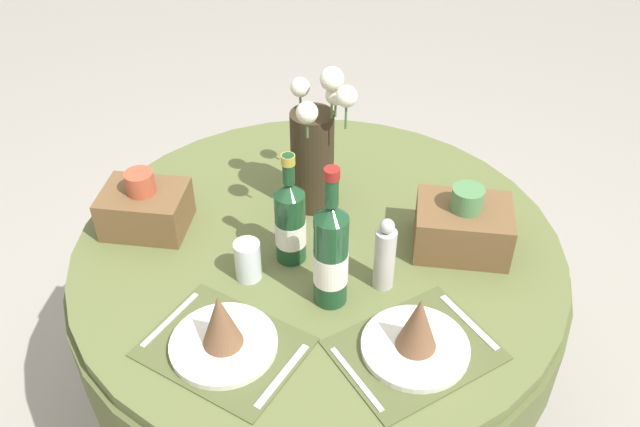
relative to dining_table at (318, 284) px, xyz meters
name	(u,v)px	position (x,y,z in m)	size (l,w,h in m)	color
ground	(319,412)	(0.00, 0.00, -0.59)	(8.00, 8.00, 0.00)	#9E998E
dining_table	(318,284)	(0.00, 0.00, 0.00)	(1.30, 1.30, 0.73)	#5B6638
place_setting_left	(222,334)	(-0.16, -0.37, 0.19)	(0.42, 0.37, 0.16)	#4E562F
place_setting_right	(417,336)	(0.26, -0.32, 0.19)	(0.43, 0.42, 0.16)	#4E562F
flower_vase	(315,148)	(-0.03, 0.17, 0.33)	(0.18, 0.25, 0.43)	#332819
wine_bottle_left	(331,254)	(0.05, -0.19, 0.28)	(0.08, 0.08, 0.38)	#194223
wine_bottle_centre	(290,221)	(-0.06, -0.06, 0.26)	(0.08, 0.08, 0.31)	#194223
tumbler_mid	(248,260)	(-0.15, -0.14, 0.19)	(0.06, 0.06, 0.11)	silver
pepper_mill	(385,256)	(0.18, -0.12, 0.23)	(0.05, 0.05, 0.20)	#B7B2AD
woven_basket_side_left	(145,207)	(-0.46, 0.01, 0.21)	(0.22, 0.17, 0.18)	brown
woven_basket_side_right	(463,226)	(0.37, 0.04, 0.21)	(0.24, 0.18, 0.19)	brown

